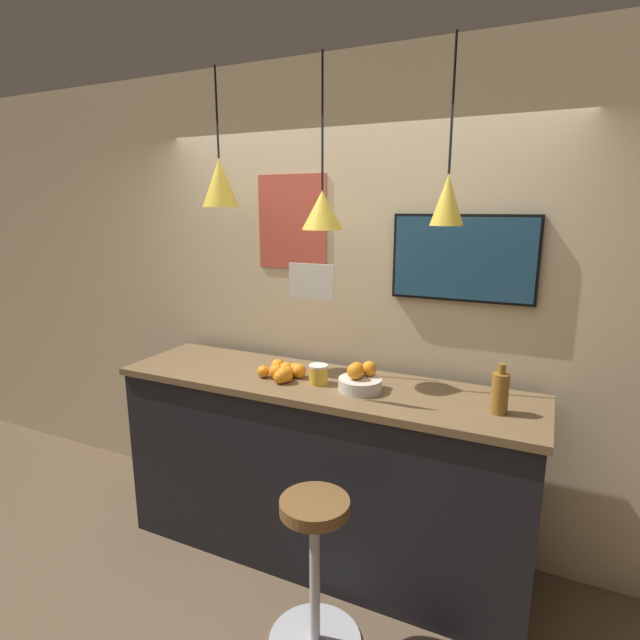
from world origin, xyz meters
The scene contains 14 objects.
ground_plane centered at (0.00, 0.00, 0.00)m, with size 14.00×14.00×0.00m, color brown.
back_wall centered at (0.00, 1.11, 1.45)m, with size 8.00×0.06×2.90m.
service_counter centered at (0.00, 0.68, 0.55)m, with size 2.38×0.63×1.10m.
bar_stool centered at (0.25, 0.09, 0.45)m, with size 0.45×0.45×0.76m.
fruit_bowl centered at (0.25, 0.65, 1.15)m, with size 0.23×0.23×0.15m.
orange_pile centered at (-0.20, 0.63, 1.14)m, with size 0.26×0.23×0.09m.
juice_bottle centered at (0.95, 0.64, 1.20)m, with size 0.08×0.08×0.24m.
spread_jar centered at (0.01, 0.64, 1.15)m, with size 0.10×0.10×0.11m.
pendant_lamp_left centered at (-0.64, 0.71, 2.18)m, with size 0.21×0.21×0.76m.
pendant_lamp_middle centered at (0.00, 0.71, 2.03)m, with size 0.22×0.22×0.87m.
pendant_lamp_right centered at (0.64, 0.71, 2.08)m, with size 0.16×0.16×0.84m.
mounted_tv centered at (0.68, 1.05, 1.78)m, with size 0.77×0.04×0.47m.
hanging_menu_board centered at (0.06, 0.45, 1.70)m, with size 0.24×0.01×0.17m.
wall_poster centered at (-0.38, 1.07, 1.96)m, with size 0.47×0.01×0.58m.
Camera 1 is at (1.12, -1.71, 2.05)m, focal length 28.00 mm.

